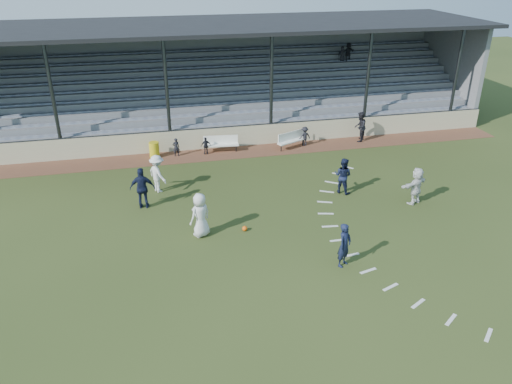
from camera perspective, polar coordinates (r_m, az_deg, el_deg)
ground at (r=19.73m, az=1.62°, el=-6.50°), size 90.00×90.00×0.00m
cinder_track at (r=28.95m, az=-3.53°, el=4.45°), size 34.00×2.00×0.02m
retaining_wall at (r=29.71m, az=-3.90°, el=6.23°), size 34.00×0.18×1.20m
bench_left at (r=29.00m, az=-4.03°, el=5.69°), size 2.03×0.65×0.95m
bench_right at (r=29.66m, az=4.10°, el=6.15°), size 1.98×1.27×0.95m
trash_bin at (r=28.72m, az=-11.55°, el=4.75°), size 0.56×0.56×0.89m
football at (r=20.87m, az=-1.30°, el=-4.19°), size 0.22×0.22×0.22m
player_white_lead at (r=20.27m, az=-6.39°, el=-2.63°), size 1.10×0.99×1.88m
player_navy_lead at (r=18.61m, az=10.07°, el=-5.99°), size 0.75×0.72×1.73m
player_navy_mid at (r=24.17m, az=9.91°, el=1.86°), size 1.08×1.08×1.76m
player_white_wing at (r=24.35m, az=-11.19°, el=2.07°), size 1.20×1.39×1.87m
player_navy_wing at (r=22.92m, az=-12.84°, el=0.42°), size 1.18×0.61×1.93m
player_white_back at (r=23.94m, az=17.83°, el=0.69°), size 1.70×1.14×1.76m
official at (r=31.13m, az=11.80°, el=7.31°), size 1.07×1.12×1.83m
sub_left_near at (r=28.66m, az=-9.12°, el=5.09°), size 0.42×0.30×1.06m
sub_left_far at (r=28.71m, az=-5.74°, el=5.28°), size 0.62×0.31×1.01m
sub_right at (r=30.00m, az=5.58°, el=6.36°), size 0.82×0.57×1.17m
grandstand at (r=33.71m, az=-5.29°, el=11.41°), size 34.60×9.00×6.61m
penalty_arc at (r=21.01m, az=12.62°, el=-4.99°), size 3.89×14.63×0.01m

